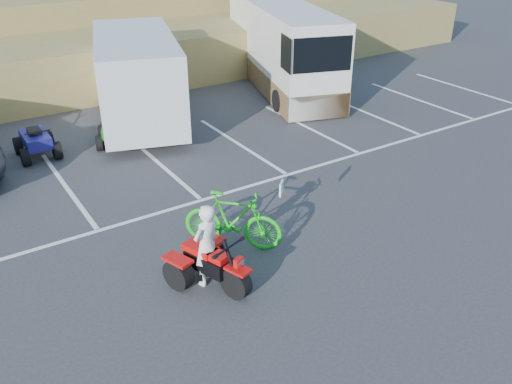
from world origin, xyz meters
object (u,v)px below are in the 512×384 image
rider (206,245)px  green_dirt_bike (233,220)px  rv_motorhome (281,51)px  quad_atv_green (115,144)px  red_trike_atv (214,284)px  quad_atv_blue (39,156)px  cargo_trailer (138,77)px

rider → green_dirt_bike: bearing=-160.9°
rider → rv_motorhome: size_ratio=0.19×
rv_motorhome → quad_atv_green: rv_motorhome is taller
red_trike_atv → quad_atv_green: 8.03m
green_dirt_bike → rv_motorhome: rv_motorhome is taller
quad_atv_green → red_trike_atv: bearing=-73.4°
rider → rv_motorhome: bearing=-150.3°
green_dirt_bike → rv_motorhome: size_ratio=0.24×
green_dirt_bike → quad_atv_blue: size_ratio=1.47×
rider → green_dirt_bike: size_ratio=0.79×
cargo_trailer → quad_atv_green: bearing=-118.9°
rider → rv_motorhome: 13.55m
green_dirt_bike → quad_atv_blue: 7.74m
green_dirt_bike → red_trike_atv: bearing=-179.7°
rider → green_dirt_bike: 1.39m
red_trike_atv → quad_atv_green: size_ratio=1.23×
rider → red_trike_atv: bearing=90.0°
red_trike_atv → rv_motorhome: size_ratio=0.18×
cargo_trailer → quad_atv_blue: size_ratio=4.52×
cargo_trailer → quad_atv_blue: cargo_trailer is taller
rv_motorhome → quad_atv_green: 8.47m
red_trike_atv → green_dirt_bike: size_ratio=0.77×
rv_motorhome → quad_atv_blue: size_ratio=6.13×
green_dirt_bike → quad_atv_green: green_dirt_bike is taller
red_trike_atv → quad_atv_blue: red_trike_atv is taller
cargo_trailer → quad_atv_blue: bearing=-146.3°
rider → quad_atv_green: (0.92, 7.84, -0.87)m
red_trike_atv → quad_atv_blue: 8.42m
cargo_trailer → red_trike_atv: bearing=-86.2°
green_dirt_bike → cargo_trailer: 8.53m
rv_motorhome → quad_atv_green: size_ratio=6.69×
green_dirt_bike → cargo_trailer: (1.31, 8.38, 0.93)m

